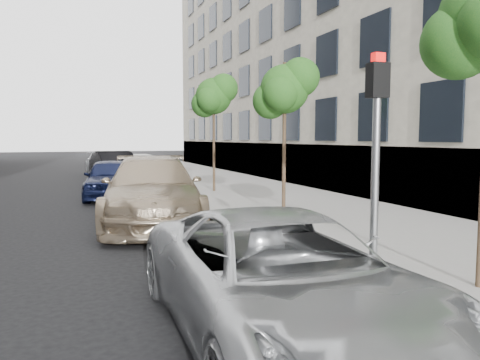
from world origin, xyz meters
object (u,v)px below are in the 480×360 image
tree_mid (285,89)px  sedan_black (115,167)px  sedan_blue (110,178)px  sedan_rear (104,163)px  signal_pole (376,150)px  minivan (281,279)px  suv (152,190)px  tree_far (214,96)px

tree_mid → sedan_black: (-3.33, 12.92, -2.77)m
sedan_blue → sedan_rear: bearing=94.9°
signal_pole → minivan: (-1.41, -0.27, -1.40)m
suv → tree_mid: bearing=-5.1°
tree_mid → tree_far: (0.00, 6.50, 0.35)m
sedan_black → sedan_rear: sedan_black is taller
tree_mid → sedan_black: tree_mid is taller
signal_pole → sedan_rear: size_ratio=0.63×
minivan → suv: bearing=92.2°
minivan → suv: (-0.12, 7.73, 0.17)m
sedan_blue → sedan_black: (0.73, 6.22, 0.05)m
suv → sedan_blue: bearing=104.7°
signal_pole → suv: (-1.53, 7.46, -1.23)m
sedan_black → signal_pole: bearing=-93.8°
suv → sedan_blue: suv is taller
sedan_blue → sedan_black: bearing=91.0°
tree_far → sedan_black: 7.88m
tree_mid → tree_far: tree_far is taller
tree_mid → suv: bearing=166.1°
signal_pole → sedan_black: signal_pole is taller
tree_mid → sedan_black: 13.63m
tree_mid → sedan_black: bearing=104.4°
minivan → sedan_rear: 25.32m
sedan_blue → sedan_rear: sedan_blue is taller
tree_mid → suv: 4.46m
sedan_rear → minivan: bearing=-90.9°
suv → sedan_rear: size_ratio=1.22×
tree_mid → sedan_blue: tree_mid is taller
tree_far → minivan: bearing=-104.0°
tree_mid → signal_pole: bearing=-106.3°
tree_far → sedan_black: tree_far is taller
sedan_blue → signal_pole: bearing=-73.2°
tree_far → minivan: size_ratio=0.91×
sedan_black → sedan_rear: (-0.15, 5.52, -0.08)m
tree_far → sedan_rear: 12.85m
tree_far → signal_pole: size_ratio=1.47×
tree_mid → suv: size_ratio=0.70×
minivan → sedan_black: sedan_black is taller
suv → tree_far: bearing=67.4°
tree_far → sedan_black: (-3.33, 6.42, -3.12)m
tree_far → suv: bearing=-121.4°
tree_mid → suv: tree_mid is taller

